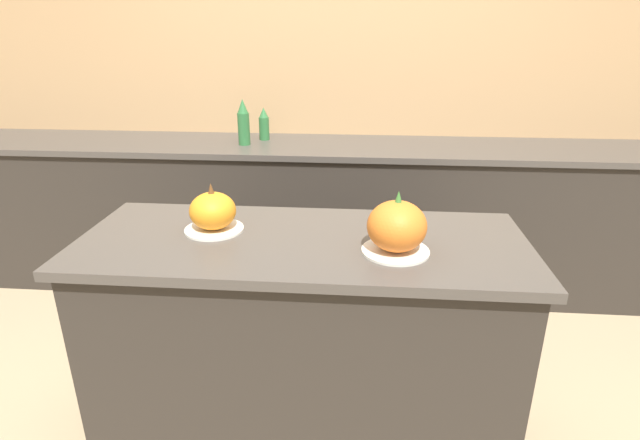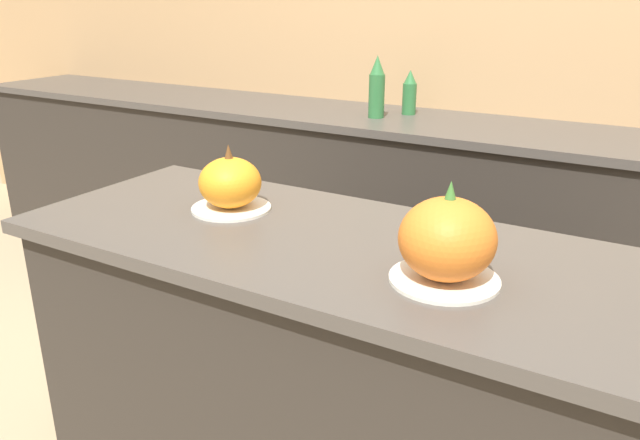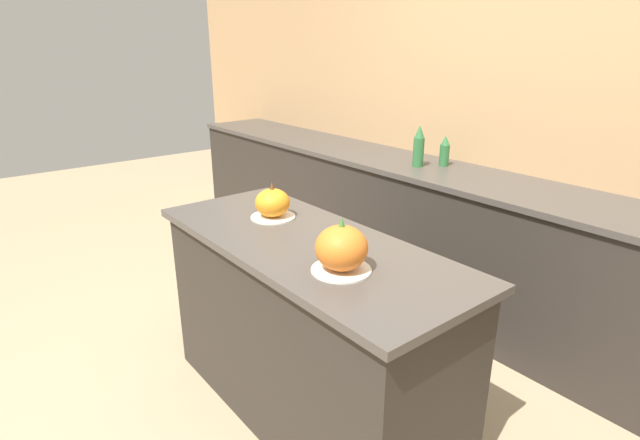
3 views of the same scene
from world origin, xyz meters
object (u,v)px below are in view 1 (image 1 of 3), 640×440
Objects in this scene: bottle_tall at (243,123)px; bottle_short at (264,124)px; pumpkin_cake_right at (397,228)px; pumpkin_cake_left at (213,212)px.

bottle_tall is 0.18m from bottle_short.
pumpkin_cake_right is 0.84× the size of bottle_tall.
bottle_tall is at bearing 120.81° from pumpkin_cake_right.
bottle_short reaches higher than pumpkin_cake_left.
bottle_short is (-0.73, 1.53, 0.04)m from pumpkin_cake_right.
bottle_tall is 1.36× the size of bottle_short.
bottle_tall is (-0.82, 1.38, 0.08)m from pumpkin_cake_right.
bottle_short is (0.09, 0.15, -0.03)m from bottle_tall.
pumpkin_cake_left is 0.95× the size of pumpkin_cake_right.
pumpkin_cake_right is at bearing -59.19° from bottle_tall.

